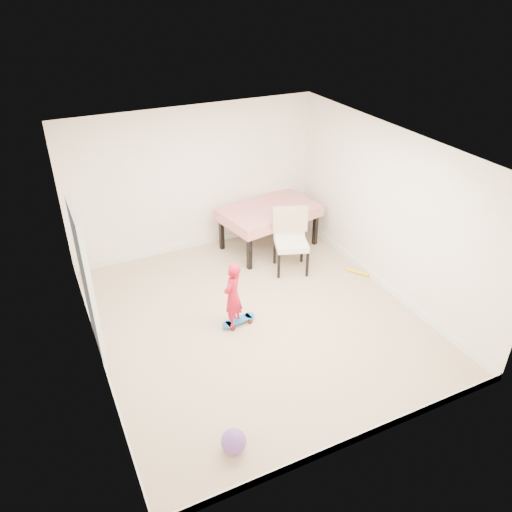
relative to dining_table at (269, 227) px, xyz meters
name	(u,v)px	position (x,y,z in m)	size (l,w,h in m)	color
ground	(256,318)	(-1.17, -1.89, -0.40)	(5.00, 5.00, 0.00)	tan
ceiling	(256,151)	(-1.17, -1.89, 2.18)	(4.50, 5.00, 0.04)	silver
wall_back	(195,181)	(-1.17, 0.59, 0.90)	(4.50, 0.04, 2.60)	white
wall_front	(365,353)	(-1.17, -4.37, 0.90)	(4.50, 0.04, 2.60)	white
wall_left	(87,281)	(-3.40, -1.89, 0.90)	(0.04, 5.00, 2.60)	white
wall_right	(387,212)	(1.06, -1.89, 0.90)	(0.04, 5.00, 2.60)	white
door	(88,287)	(-3.39, -1.59, 0.62)	(0.10, 0.94, 2.11)	white
baseboard_back	(199,242)	(-1.17, 0.60, -0.34)	(4.50, 0.02, 0.12)	white
baseboard_front	(353,440)	(-1.17, -4.38, -0.34)	(4.50, 0.02, 0.12)	white
baseboard_left	(103,360)	(-3.41, -1.89, -0.34)	(0.02, 5.00, 0.12)	white
baseboard_right	(378,280)	(1.07, -1.89, -0.34)	(0.02, 5.00, 0.12)	white
dining_table	(269,227)	(0.00, 0.00, 0.00)	(1.70, 1.07, 0.80)	red
dining_chair	(291,242)	(-0.03, -0.90, 0.14)	(0.59, 0.67, 1.08)	silver
skateboard	(239,322)	(-1.45, -1.91, -0.36)	(0.54, 0.20, 0.08)	blue
child	(233,298)	(-1.54, -1.92, 0.11)	(0.37, 0.24, 1.02)	red
balloon	(234,442)	(-2.39, -3.90, -0.26)	(0.28, 0.28, 0.28)	#7447AA
foam_toy	(357,272)	(0.94, -1.51, -0.37)	(0.06, 0.06, 0.40)	yellow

